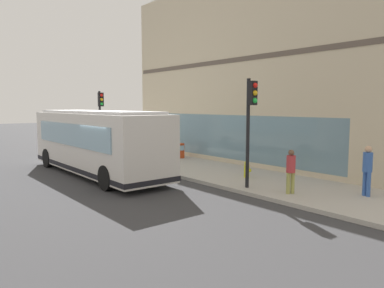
% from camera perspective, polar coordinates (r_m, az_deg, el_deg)
% --- Properties ---
extents(ground, '(120.00, 120.00, 0.00)m').
position_cam_1_polar(ground, '(15.89, -11.28, -6.09)').
color(ground, '#38383A').
extents(sidewalk_curb, '(4.27, 40.00, 0.15)m').
position_cam_1_polar(sidewalk_curb, '(18.52, 1.80, -4.01)').
color(sidewalk_curb, '#B2ADA3').
rests_on(sidewalk_curb, ground).
extents(building_corner, '(7.11, 18.56, 10.39)m').
position_cam_1_polar(building_corner, '(22.44, 13.02, 10.69)').
color(building_corner, beige).
rests_on(building_corner, ground).
extents(city_bus_nearside, '(2.61, 10.04, 3.07)m').
position_cam_1_polar(city_bus_nearside, '(17.99, -14.86, 0.25)').
color(city_bus_nearside, silver).
rests_on(city_bus_nearside, ground).
extents(traffic_light_near_corner, '(0.32, 0.49, 4.18)m').
position_cam_1_polar(traffic_light_near_corner, '(13.90, 9.19, 4.94)').
color(traffic_light_near_corner, black).
rests_on(traffic_light_near_corner, sidewalk_curb).
extents(traffic_light_down_block, '(0.32, 0.49, 4.11)m').
position_cam_1_polar(traffic_light_down_block, '(24.73, -14.18, 5.18)').
color(traffic_light_down_block, black).
rests_on(traffic_light_down_block, sidewalk_curb).
extents(fire_hydrant, '(0.35, 0.35, 0.74)m').
position_cam_1_polar(fire_hydrant, '(16.20, 8.61, -3.95)').
color(fire_hydrant, gold).
rests_on(fire_hydrant, sidewalk_curb).
extents(pedestrian_walking_along_curb, '(0.32, 0.32, 1.78)m').
position_cam_1_polar(pedestrian_walking_along_curb, '(14.03, 25.87, -3.29)').
color(pedestrian_walking_along_curb, '#3359A5').
rests_on(pedestrian_walking_along_curb, sidewalk_curb).
extents(pedestrian_by_light_pole, '(0.32, 0.32, 1.60)m').
position_cam_1_polar(pedestrian_by_light_pole, '(13.47, 15.27, -3.76)').
color(pedestrian_by_light_pole, '#99994C').
rests_on(pedestrian_by_light_pole, sidewalk_curb).
extents(newspaper_vending_box, '(0.44, 0.43, 0.90)m').
position_cam_1_polar(newspaper_vending_box, '(21.93, -1.96, -1.04)').
color(newspaper_vending_box, '#BF3F19').
rests_on(newspaper_vending_box, sidewalk_curb).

